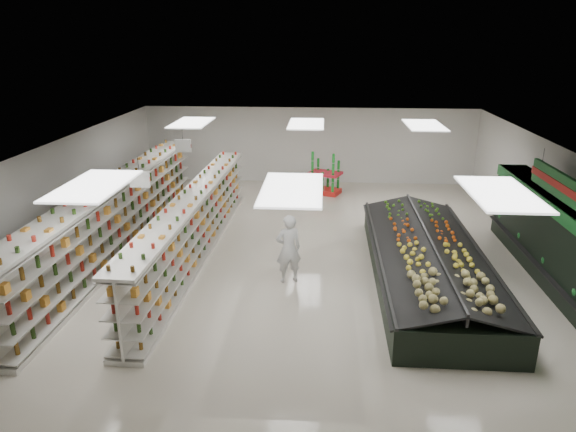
# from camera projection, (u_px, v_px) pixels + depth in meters

# --- Properties ---
(floor) EXTENTS (16.00, 16.00, 0.00)m
(floor) POSITION_uv_depth(u_px,v_px,m) (300.00, 255.00, 14.88)
(floor) COLOR beige
(floor) RESTS_ON ground
(ceiling) EXTENTS (14.00, 16.00, 0.02)m
(ceiling) POSITION_uv_depth(u_px,v_px,m) (301.00, 146.00, 13.82)
(ceiling) COLOR white
(ceiling) RESTS_ON wall_back
(wall_back) EXTENTS (14.00, 0.02, 3.20)m
(wall_back) POSITION_uv_depth(u_px,v_px,m) (309.00, 145.00, 21.88)
(wall_back) COLOR silver
(wall_back) RESTS_ON floor
(wall_front) EXTENTS (14.00, 0.02, 3.20)m
(wall_front) POSITION_uv_depth(u_px,v_px,m) (273.00, 386.00, 6.82)
(wall_front) COLOR silver
(wall_front) RESTS_ON floor
(wall_left) EXTENTS (0.02, 16.00, 3.20)m
(wall_left) POSITION_uv_depth(u_px,v_px,m) (59.00, 198.00, 14.80)
(wall_left) COLOR silver
(wall_left) RESTS_ON floor
(wall_right) EXTENTS (0.02, 16.00, 3.20)m
(wall_right) POSITION_uv_depth(u_px,v_px,m) (558.00, 208.00, 13.90)
(wall_right) COLOR silver
(wall_right) RESTS_ON floor
(produce_wall_case) EXTENTS (0.93, 8.00, 2.20)m
(produce_wall_case) POSITION_uv_depth(u_px,v_px,m) (562.00, 241.00, 12.63)
(produce_wall_case) COLOR black
(produce_wall_case) RESTS_ON floor
(aisle_sign_near) EXTENTS (0.52, 0.06, 0.75)m
(aisle_sign_near) POSITION_uv_depth(u_px,v_px,m) (140.00, 179.00, 12.33)
(aisle_sign_near) COLOR white
(aisle_sign_near) RESTS_ON ceiling
(aisle_sign_far) EXTENTS (0.52, 0.06, 0.75)m
(aisle_sign_far) POSITION_uv_depth(u_px,v_px,m) (183.00, 146.00, 16.10)
(aisle_sign_far) COLOR white
(aisle_sign_far) RESTS_ON ceiling
(hortifruti_banner) EXTENTS (0.12, 3.20, 0.95)m
(hortifruti_banner) POSITION_uv_depth(u_px,v_px,m) (560.00, 185.00, 12.18)
(hortifruti_banner) COLOR #1C6929
(hortifruti_banner) RESTS_ON ceiling
(gondola_left) EXTENTS (1.14, 12.08, 2.09)m
(gondola_left) POSITION_uv_depth(u_px,v_px,m) (117.00, 219.00, 14.96)
(gondola_left) COLOR silver
(gondola_left) RESTS_ON floor
(gondola_center) EXTENTS (1.09, 10.76, 1.86)m
(gondola_center) POSITION_uv_depth(u_px,v_px,m) (195.00, 227.00, 14.61)
(gondola_center) COLOR silver
(gondola_center) RESTS_ON floor
(produce_island) EXTENTS (2.85, 7.79, 1.16)m
(produce_island) POSITION_uv_depth(u_px,v_px,m) (427.00, 260.00, 13.24)
(produce_island) COLOR black
(produce_island) RESTS_ON floor
(soda_endcap) EXTENTS (1.45, 1.23, 1.57)m
(soda_endcap) POSITION_uv_depth(u_px,v_px,m) (325.00, 175.00, 20.50)
(soda_endcap) COLOR red
(soda_endcap) RESTS_ON floor
(shopper_main) EXTENTS (0.77, 0.64, 1.81)m
(shopper_main) POSITION_uv_depth(u_px,v_px,m) (289.00, 249.00, 13.00)
(shopper_main) COLOR white
(shopper_main) RESTS_ON floor
(shopper_background) EXTENTS (0.77, 0.92, 1.63)m
(shopper_background) POSITION_uv_depth(u_px,v_px,m) (222.00, 196.00, 17.59)
(shopper_background) COLOR #95805C
(shopper_background) RESTS_ON floor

